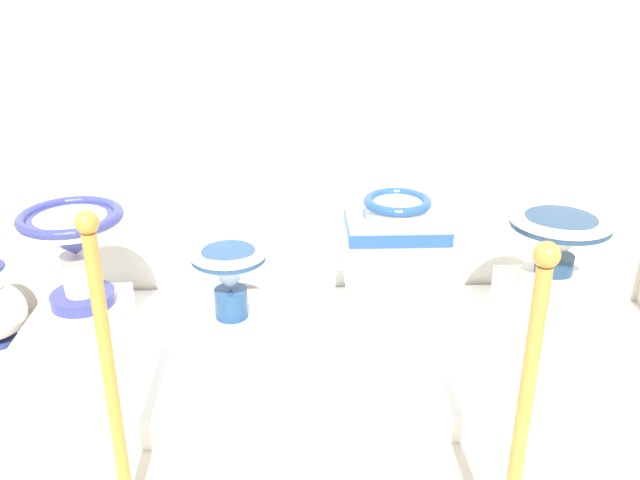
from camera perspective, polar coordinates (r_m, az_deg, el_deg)
wall_back at (r=3.01m, az=-0.69°, el=19.04°), size 3.45×0.06×2.83m
display_platform at (r=2.92m, az=-0.29°, el=-9.55°), size 2.56×1.01×0.11m
plinth_block_leftmost at (r=2.99m, az=-18.85°, el=-6.64°), size 0.31×0.37×0.19m
antique_toilet_leftmost at (r=2.83m, az=-19.86°, el=0.11°), size 0.40×0.40×0.40m
plinth_block_squat_floral at (r=2.89m, az=-7.26°, el=-7.79°), size 0.34×0.35×0.08m
antique_toilet_squat_floral at (r=2.76m, az=-7.56°, el=-2.72°), size 0.32×0.32×0.36m
plinth_block_pale_glazed at (r=2.84m, az=6.02°, el=-6.40°), size 0.34×0.31×0.25m
antique_toilet_pale_glazed at (r=2.69m, az=6.31°, el=-0.41°), size 0.39×0.27×0.40m
plinth_block_rightmost at (r=2.96m, az=18.35°, el=-6.01°), size 0.36×0.39×0.28m
antique_toilet_rightmost at (r=2.81m, az=19.25°, el=0.27°), size 0.40×0.40×0.31m
stanchion_post_near_left at (r=2.18m, az=-16.47°, el=-15.35°), size 0.25×0.25×1.03m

